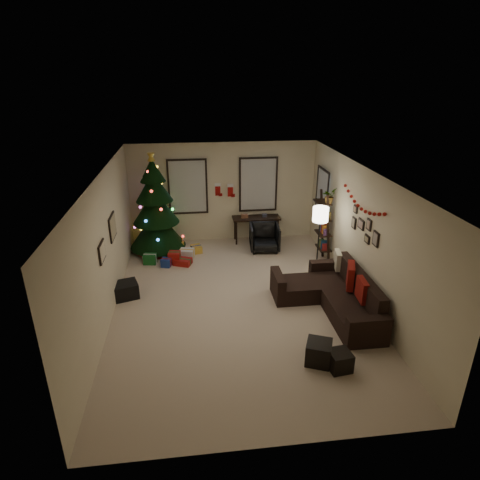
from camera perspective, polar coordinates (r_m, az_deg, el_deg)
name	(u,v)px	position (r m, az deg, el deg)	size (l,w,h in m)	color
floor	(239,303)	(8.49, -0.18, -8.77)	(7.00, 7.00, 0.00)	beige
ceiling	(239,174)	(7.45, -0.20, 9.23)	(7.00, 7.00, 0.00)	white
wall_back	(223,192)	(11.16, -2.35, 6.65)	(5.00, 5.00, 0.00)	beige
wall_front	(275,362)	(4.89, 4.92, -16.55)	(5.00, 5.00, 0.00)	beige
wall_left	(105,249)	(8.00, -18.28, -1.21)	(7.00, 7.00, 0.00)	beige
wall_right	(363,237)	(8.52, 16.76, 0.46)	(7.00, 7.00, 0.00)	beige
window_back_left	(188,187)	(11.05, -7.31, 7.39)	(1.05, 0.06, 1.50)	#728CB2
window_back_right	(258,184)	(11.19, 2.55, 7.75)	(1.05, 0.06, 1.50)	#728CB2
window_right_wall	(323,194)	(10.70, 11.46, 6.34)	(0.06, 0.90, 1.30)	#728CB2
christmas_tree	(156,211)	(10.66, -11.71, 4.02)	(1.43, 1.43, 2.67)	black
presents	(173,254)	(10.50, -9.31, -1.89)	(1.50, 1.25, 0.30)	silver
sofa	(334,296)	(8.43, 13.01, -7.59)	(1.67, 2.45, 0.82)	black
pillow_red_a	(362,290)	(7.99, 16.65, -6.71)	(0.11, 0.42, 0.42)	maroon
pillow_red_b	(350,276)	(8.45, 15.16, -4.83)	(0.13, 0.48, 0.48)	maroon
pillow_cream	(338,260)	(9.08, 13.46, -2.74)	(0.11, 0.39, 0.39)	beige
ottoman_near	(319,352)	(7.00, 10.93, -15.15)	(0.40, 0.40, 0.38)	black
ottoman_far	(340,361)	(6.95, 13.74, -16.05)	(0.34, 0.34, 0.32)	black
desk	(256,220)	(11.22, 2.28, 2.81)	(1.30, 0.46, 0.70)	black
desk_chair	(264,238)	(10.74, 3.44, 0.35)	(0.69, 0.65, 0.71)	black
bookshelf	(324,228)	(10.12, 11.65, 1.58)	(0.30, 0.53, 1.79)	black
potted_plant	(329,194)	(9.69, 12.37, 6.35)	(0.41, 0.35, 0.45)	#4C4C4C
floor_lamp	(320,219)	(9.24, 11.13, 2.91)	(0.35, 0.35, 1.64)	black
art_map	(112,227)	(8.65, -17.38, 1.75)	(0.04, 0.60, 0.50)	black
art_abstract	(102,252)	(7.61, -18.72, -1.56)	(0.04, 0.45, 0.35)	black
gallery	(365,228)	(8.37, 16.99, 1.67)	(0.03, 1.25, 0.54)	black
garland	(362,203)	(8.36, 16.70, 4.94)	(0.08, 1.90, 0.30)	#A5140C
stocking_left	(218,189)	(11.14, -3.09, 7.08)	(0.20, 0.05, 0.36)	#990F0C
stocking_right	(231,190)	(11.02, -1.31, 6.98)	(0.20, 0.05, 0.36)	#990F0C
storage_bin	(122,291)	(8.94, -16.19, -6.83)	(0.65, 0.44, 0.33)	black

